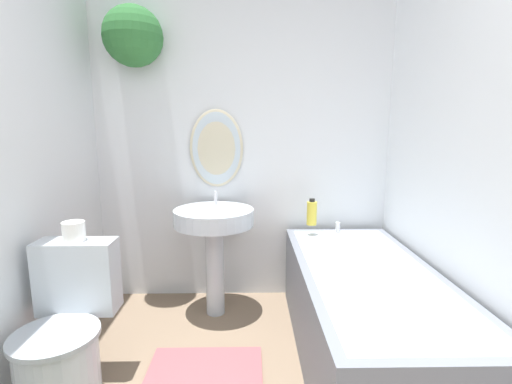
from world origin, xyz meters
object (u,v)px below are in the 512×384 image
object	(u,v)px
pedestal_sink	(214,230)
shampoo_bottle	(312,213)
bathtub	(366,314)
toilet_paper_roll	(74,231)
toilet	(65,340)

from	to	relation	value
pedestal_sink	shampoo_bottle	world-z (taller)	pedestal_sink
pedestal_sink	shampoo_bottle	bearing A→B (deg)	8.80
pedestal_sink	bathtub	size ratio (longest dim) A/B	0.52
toilet_paper_roll	toilet	bearing A→B (deg)	-90.00
shampoo_bottle	toilet_paper_roll	size ratio (longest dim) A/B	1.76
bathtub	shampoo_bottle	distance (m)	0.83
shampoo_bottle	toilet_paper_roll	bearing A→B (deg)	-149.75
toilet_paper_roll	bathtub	bearing A→B (deg)	3.91
toilet	bathtub	bearing A→B (deg)	10.45
toilet	toilet_paper_roll	size ratio (longest dim) A/B	6.92
pedestal_sink	toilet	bearing A→B (deg)	-126.97
toilet	toilet_paper_roll	distance (m)	0.52
pedestal_sink	bathtub	bearing A→B (deg)	-32.07
pedestal_sink	shampoo_bottle	size ratio (longest dim) A/B	4.49
bathtub	toilet_paper_roll	size ratio (longest dim) A/B	15.21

